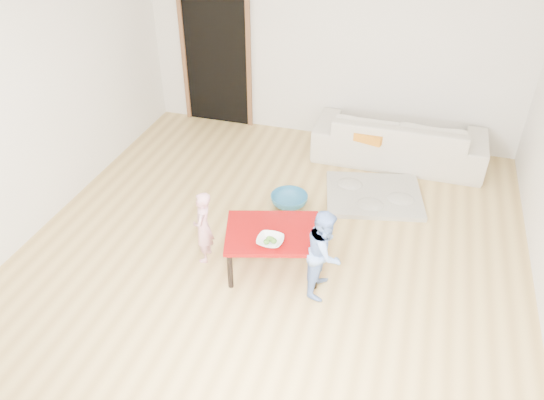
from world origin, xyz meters
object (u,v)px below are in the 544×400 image
at_px(sofa, 399,138).
at_px(child_blue, 325,252).
at_px(red_table, 273,249).
at_px(bowl, 270,241).
at_px(basin, 289,200).
at_px(child_pink, 203,227).

height_order(sofa, child_blue, child_blue).
distance_m(sofa, red_table, 2.63).
bearing_deg(red_table, bowl, -81.20).
distance_m(red_table, child_blue, 0.59).
bearing_deg(bowl, child_blue, 3.29).
relative_size(red_table, basin, 2.08).
relative_size(child_pink, basin, 1.82).
xyz_separation_m(child_blue, basin, (-0.65, 1.21, -0.37)).
bearing_deg(basin, sofa, 52.52).
height_order(red_table, child_blue, child_blue).
height_order(sofa, bowl, sofa).
height_order(bowl, child_pink, child_pink).
relative_size(red_table, child_blue, 1.01).
bearing_deg(child_pink, red_table, 85.68).
distance_m(sofa, bowl, 2.79).
xyz_separation_m(red_table, bowl, (0.03, -0.18, 0.25)).
xyz_separation_m(sofa, child_blue, (-0.42, -2.60, 0.13)).
bearing_deg(child_blue, basin, 29.82).
distance_m(bowl, basin, 1.31).
height_order(child_blue, basin, child_blue).
relative_size(sofa, child_blue, 2.43).
relative_size(sofa, basin, 5.01).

